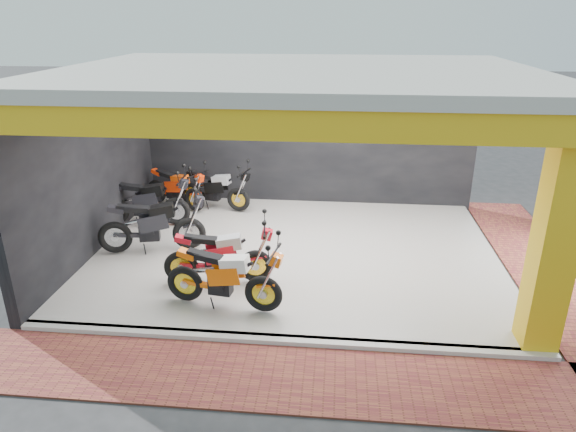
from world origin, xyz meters
name	(u,v)px	position (x,y,z in m)	size (l,w,h in m)	color
ground	(286,307)	(0.00, 0.00, 0.00)	(80.00, 80.00, 0.00)	#2D2D30
showroom_floor	(296,253)	(0.00, 2.00, 0.05)	(8.00, 6.00, 0.10)	white
showroom_ceiling	(297,73)	(0.00, 2.00, 3.60)	(8.40, 6.40, 0.20)	beige
back_wall	(307,137)	(0.00, 5.10, 1.75)	(8.20, 0.20, 3.50)	black
left_wall	(91,167)	(-4.10, 2.00, 1.75)	(0.20, 6.20, 3.50)	black
corner_column	(556,239)	(3.75, -0.75, 1.75)	(0.50, 0.50, 3.50)	yellow
header_beam_front	(277,123)	(0.00, -1.00, 3.30)	(8.40, 0.30, 0.40)	yellow
header_beam_right	(527,93)	(4.00, 2.00, 3.30)	(0.30, 6.40, 0.40)	yellow
floor_kerb	(279,340)	(0.00, -1.02, 0.05)	(8.00, 0.20, 0.10)	white
paver_front	(272,376)	(0.00, -1.80, 0.01)	(9.00, 1.40, 0.03)	#9A4832
paver_right	(540,265)	(4.80, 2.00, 0.01)	(1.40, 7.00, 0.03)	#9A4832
moto_hero	(263,277)	(-0.32, -0.35, 0.74)	(2.09, 0.77, 1.28)	#F6620A
moto_row_a	(255,251)	(-0.60, 0.62, 0.72)	(2.03, 0.75, 1.24)	red
moto_row_b	(188,218)	(-2.15, 1.85, 0.78)	(2.23, 0.83, 1.36)	black
moto_row_c	(194,189)	(-2.62, 3.96, 0.69)	(1.93, 0.71, 1.18)	#FF370A
moto_row_d	(175,198)	(-2.80, 3.07, 0.76)	(2.15, 0.80, 1.32)	black
moto_row_e	(238,188)	(-1.57, 4.07, 0.70)	(1.97, 0.73, 1.20)	black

